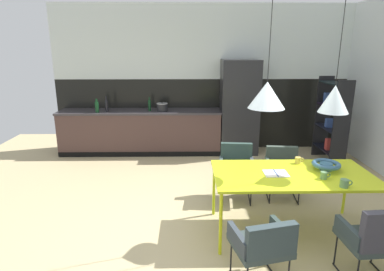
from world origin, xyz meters
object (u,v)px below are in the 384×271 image
armchair_corner_seat (264,242)px  mug_short_terracotta (324,175)px  refrigerator_column (239,107)px  fruit_bowl (326,165)px  mug_tall_blue (345,183)px  mug_white_ceramic (298,160)px  cooking_pot (162,107)px  pendant_lamp_over_table_far (334,99)px  bottle_spice_small (107,105)px  open_book (276,173)px  bottle_oil_tall (97,107)px  dining_table (292,177)px  bottle_vinegar_dark (150,105)px  armchair_by_stool (283,166)px  open_shelf_unit (331,120)px  armchair_near_window (236,164)px  pendant_lamp_over_table_near (267,95)px  armchair_facing_counter (376,236)px

armchair_corner_seat → mug_short_terracotta: bearing=29.6°
refrigerator_column → mug_short_terracotta: 3.27m
armchair_corner_seat → fruit_bowl: size_ratio=2.21×
mug_tall_blue → mug_white_ceramic: (-0.25, 0.70, -0.00)m
cooking_pot → pendant_lamp_over_table_far: (2.07, -3.04, 0.65)m
bottle_spice_small → pendant_lamp_over_table_far: pendant_lamp_over_table_far is taller
open_book → bottle_oil_tall: size_ratio=0.98×
refrigerator_column → dining_table: size_ratio=1.05×
mug_white_ceramic → bottle_vinegar_dark: bottle_vinegar_dark is taller
open_book → bottle_vinegar_dark: bottle_vinegar_dark is taller
bottle_oil_tall → bottle_spice_small: size_ratio=0.85×
dining_table → cooking_pot: 3.46m
cooking_pot → bottle_spice_small: (-1.10, -0.04, 0.05)m
dining_table → armchair_by_stool: size_ratio=2.47×
bottle_vinegar_dark → pendant_lamp_over_table_far: 3.90m
bottle_spice_small → open_shelf_unit: open_shelf_unit is taller
fruit_bowl → cooking_pot: size_ratio=1.42×
armchair_near_window → pendant_lamp_over_table_near: pendant_lamp_over_table_near is taller
open_shelf_unit → fruit_bowl: bearing=-24.7°
dining_table → armchair_facing_counter: 1.04m
armchair_facing_counter → armchair_near_window: 2.09m
armchair_facing_counter → cooking_pot: size_ratio=3.53×
armchair_corner_seat → fruit_bowl: bearing=33.9°
pendant_lamp_over_table_far → pendant_lamp_over_table_near: bearing=179.2°
armchair_facing_counter → mug_tall_blue: bearing=95.8°
armchair_near_window → bottle_vinegar_dark: bottle_vinegar_dark is taller
refrigerator_column → mug_tall_blue: refrigerator_column is taller
mug_white_ceramic → bottle_oil_tall: (-3.15, 2.56, 0.21)m
bottle_oil_tall → open_shelf_unit: size_ratio=0.17×
mug_short_terracotta → bottle_spice_small: bottle_spice_small is taller
armchair_corner_seat → mug_tall_blue: size_ratio=5.59×
mug_tall_blue → pendant_lamp_over_table_far: pendant_lamp_over_table_far is taller
mug_short_terracotta → mug_white_ceramic: 0.50m
armchair_corner_seat → open_book: size_ratio=2.69×
mug_short_terracotta → dining_table: bearing=150.9°
armchair_corner_seat → cooking_pot: 4.13m
mug_short_terracotta → mug_tall_blue: size_ratio=0.88×
open_book → bottle_spice_small: bottle_spice_small is taller
mug_tall_blue → armchair_by_stool: bearing=99.8°
cooking_pot → pendant_lamp_over_table_far: size_ratio=0.16×
armchair_by_stool → armchair_near_window: 0.68m
dining_table → mug_tall_blue: 0.57m
bottle_oil_tall → bottle_spice_small: bottle_spice_small is taller
open_shelf_unit → open_book: bearing=-34.7°
armchair_by_stool → fruit_bowl: fruit_bowl is taller
open_book → pendant_lamp_over_table_far: bearing=-2.2°
refrigerator_column → dining_table: refrigerator_column is taller
mug_tall_blue → bottle_vinegar_dark: bottle_vinegar_dark is taller
pendant_lamp_over_table_near → pendant_lamp_over_table_far: bearing=-0.8°
armchair_corner_seat → fruit_bowl: 1.45m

